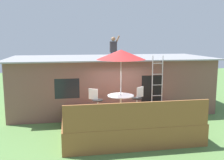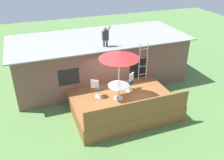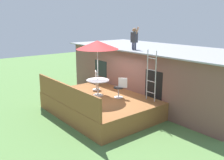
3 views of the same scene
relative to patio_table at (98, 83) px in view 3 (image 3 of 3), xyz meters
name	(u,v)px [view 3 (image 3 of 3)]	position (x,y,z in m)	size (l,w,h in m)	color
ground_plane	(103,112)	(0.23, 0.11, -1.39)	(40.00, 40.00, 0.00)	#567F42
house	(156,73)	(0.23, 3.71, 0.02)	(10.50, 4.50, 2.79)	brown
deck	(103,104)	(0.23, 0.11, -0.99)	(5.05, 3.94, 0.80)	brown
deck_railing	(65,95)	(0.23, -1.81, -0.14)	(4.95, 0.08, 0.90)	brown
patio_table	(98,83)	(0.00, 0.00, 0.00)	(1.04, 1.04, 0.74)	silver
patio_umbrella	(97,45)	(0.00, 0.00, 1.76)	(1.90, 1.90, 2.54)	silver
step_ladder	(151,76)	(2.00, 1.38, 0.51)	(0.52, 0.04, 2.20)	silver
person_figure	(134,37)	(0.10, 2.17, 2.01)	(0.47, 0.20, 1.11)	#33384C
patio_chair_left	(96,80)	(-0.92, 0.55, -0.13)	(0.57, 0.44, 0.92)	silver
patio_chair_right	(120,88)	(0.88, 0.59, -0.13)	(0.56, 0.46, 0.92)	silver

